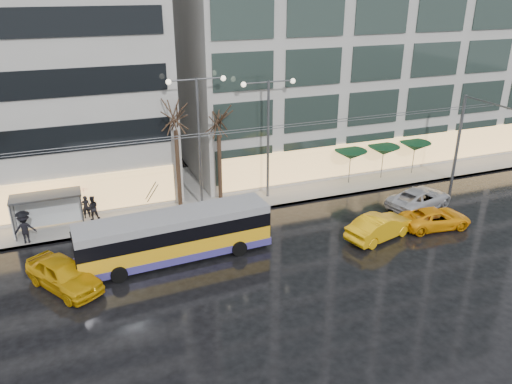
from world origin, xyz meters
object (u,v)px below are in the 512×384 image
street_lamp_near (199,126)px  bus_shelter (40,205)px  trolleybus (175,237)px  taxi_a (64,274)px

street_lamp_near → bus_shelter: bearing=-179.4°
street_lamp_near → trolleybus: bearing=-117.2°
trolleybus → bus_shelter: size_ratio=2.64×
taxi_a → trolleybus: bearing=-23.9°
trolleybus → taxi_a: trolleybus is taller
trolleybus → street_lamp_near: street_lamp_near is taller
street_lamp_near → taxi_a: bearing=-142.5°
trolleybus → bus_shelter: bearing=139.2°
trolleybus → street_lamp_near: (3.23, 6.28, 4.61)m
taxi_a → bus_shelter: bearing=66.4°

